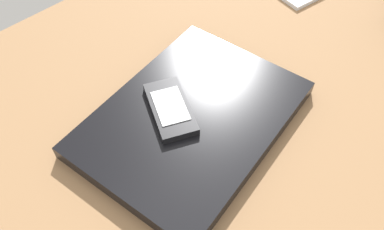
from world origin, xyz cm
name	(u,v)px	position (x,y,z in cm)	size (l,w,h in cm)	color
desk_surface	(205,127)	(0.00, 0.00, 1.50)	(120.00, 80.00, 3.00)	olive
laptop_closed	(192,119)	(1.75, -1.07, 4.18)	(31.51, 23.00, 2.36)	black
cell_phone_on_laptop	(170,108)	(3.64, -3.52, 5.96)	(9.24, 11.71, 1.27)	black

